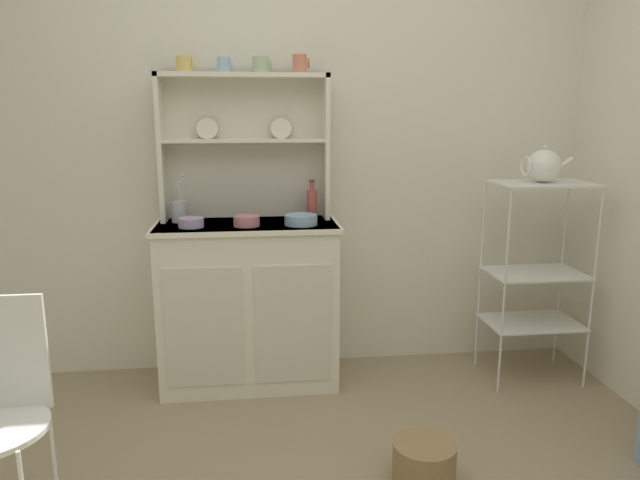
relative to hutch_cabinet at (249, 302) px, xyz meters
name	(u,v)px	position (x,y,z in m)	size (l,w,h in m)	color
wall_back	(298,146)	(0.29, 0.26, 0.80)	(3.84, 0.05, 2.50)	silver
hutch_cabinet	(249,302)	(0.00, 0.00, 0.00)	(0.94, 0.45, 0.87)	silver
hutch_shelf_unit	(245,136)	(0.00, 0.16, 0.86)	(0.87, 0.18, 0.75)	silver
bakers_rack	(536,259)	(1.52, -0.12, 0.22)	(0.50, 0.34, 1.08)	silver
floor_basket	(424,463)	(0.67, -0.98, -0.36)	(0.25, 0.25, 0.17)	#93754C
cup_gold_0	(185,64)	(-0.29, 0.12, 1.22)	(0.09, 0.08, 0.08)	#DBB760
cup_sky_1	(224,65)	(-0.09, 0.12, 1.22)	(0.08, 0.07, 0.08)	#8EB2D1
cup_sage_2	(261,65)	(0.09, 0.12, 1.22)	(0.10, 0.08, 0.08)	#9EB78E
cup_terracotta_3	(300,64)	(0.29, 0.12, 1.22)	(0.09, 0.07, 0.09)	#C67556
bowl_mixing_large	(191,223)	(-0.27, -0.07, 0.45)	(0.13, 0.13, 0.05)	#B79ECC
bowl_floral_medium	(247,221)	(0.00, -0.07, 0.45)	(0.13, 0.13, 0.05)	#D17A84
bowl_cream_small	(301,220)	(0.27, -0.07, 0.45)	(0.17, 0.17, 0.05)	#8EB2D1
jam_bottle	(312,203)	(0.35, 0.09, 0.51)	(0.06, 0.06, 0.21)	#B74C47
utensil_jar	(179,211)	(-0.35, 0.08, 0.48)	(0.08, 0.08, 0.25)	#B2B7C6
porcelain_teapot	(544,166)	(1.52, -0.12, 0.71)	(0.26, 0.17, 0.19)	white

